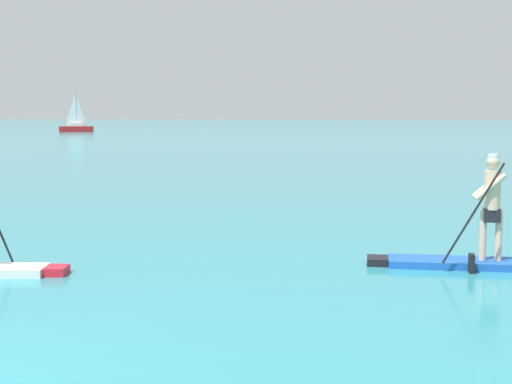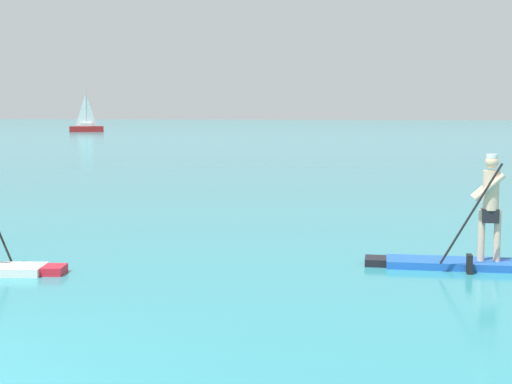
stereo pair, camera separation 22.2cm
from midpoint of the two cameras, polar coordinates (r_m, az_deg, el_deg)
name	(u,v)px [view 2 (the right image)]	position (r m, az deg, el deg)	size (l,w,h in m)	color
paddleboarder_far_right	(477,247)	(12.56, 17.06, -4.07)	(3.51, 1.00, 1.86)	blue
sailboat_left_horizon	(86,125)	(94.98, -12.79, 5.01)	(4.03, 2.89, 5.41)	#A51E1E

